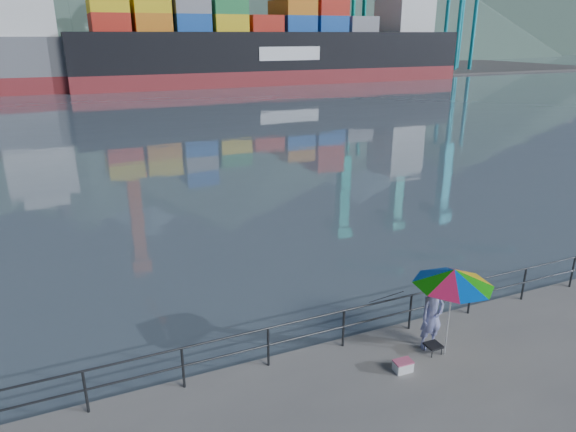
% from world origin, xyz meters
% --- Properties ---
extents(harbor_water, '(500.00, 280.00, 0.00)m').
position_xyz_m(harbor_water, '(0.00, 130.00, 0.00)').
color(harbor_water, '#50606D').
rests_on(harbor_water, ground).
extents(far_dock, '(200.00, 40.00, 0.40)m').
position_xyz_m(far_dock, '(10.00, 93.00, 0.00)').
color(far_dock, '#514F4C').
rests_on(far_dock, ground).
extents(guardrail, '(22.00, 0.06, 1.03)m').
position_xyz_m(guardrail, '(0.00, 1.70, 0.52)').
color(guardrail, '#2D3033').
rests_on(guardrail, ground).
extents(container_stacks, '(58.00, 8.40, 7.80)m').
position_xyz_m(container_stacks, '(34.41, 94.27, 3.21)').
color(container_stacks, '#194CA5').
rests_on(container_stacks, ground).
extents(fisherman, '(0.64, 0.43, 1.74)m').
position_xyz_m(fisherman, '(2.96, 0.81, 0.87)').
color(fisherman, '#313A9C').
rests_on(fisherman, ground).
extents(beach_umbrella, '(2.27, 2.27, 2.28)m').
position_xyz_m(beach_umbrella, '(3.11, 0.41, 2.09)').
color(beach_umbrella, white).
rests_on(beach_umbrella, ground).
extents(folding_stool, '(0.37, 0.37, 0.24)m').
position_xyz_m(folding_stool, '(2.87, 0.55, 0.13)').
color(folding_stool, black).
rests_on(folding_stool, ground).
extents(cooler_bag, '(0.43, 0.30, 0.24)m').
position_xyz_m(cooler_bag, '(1.78, 0.26, 0.12)').
color(cooler_bag, silver).
rests_on(cooler_bag, ground).
extents(fishing_rod, '(0.30, 1.86, 1.32)m').
position_xyz_m(fishing_rod, '(2.40, 2.03, 0.00)').
color(fishing_rod, black).
rests_on(fishing_rod, ground).
extents(container_ship, '(63.34, 10.56, 18.10)m').
position_xyz_m(container_ship, '(29.80, 72.24, 5.81)').
color(container_ship, maroon).
rests_on(container_ship, ground).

